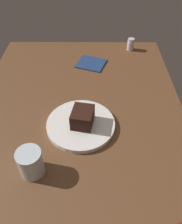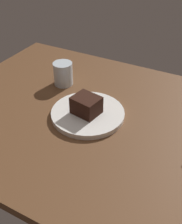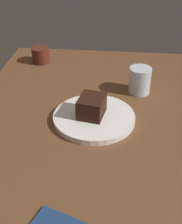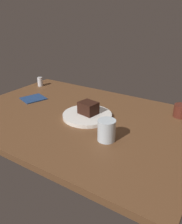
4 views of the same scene
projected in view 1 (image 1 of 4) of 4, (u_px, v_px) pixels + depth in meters
The scene contains 6 objects.
dining_table at pixel (78, 119), 90.09cm from camera, with size 120.00×84.00×3.00cm, color brown.
dessert_plate at pixel (81, 124), 84.84cm from camera, with size 25.22×25.22×1.80cm, color white.
chocolate_cake_slice at pixel (83, 117), 81.97cm from camera, with size 7.38×8.74×6.14cm, color black.
salt_shaker at pixel (131, 44), 123.70cm from camera, with size 3.66×3.66×6.33cm.
water_glass at pixel (31, 163), 68.75cm from camera, with size 7.66×7.66×9.26cm, color silver.
folded_napkin at pixel (91, 64), 115.32cm from camera, with size 11.95×13.30×0.60cm, color navy.
Camera 1 is at (-62.33, -5.44, 66.58)cm, focal length 36.83 mm.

